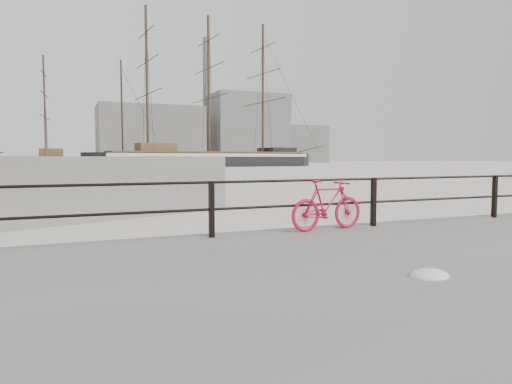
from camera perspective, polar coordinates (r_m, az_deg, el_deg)
name	(u,v)px	position (r m, az deg, el deg)	size (l,w,h in m)	color
ground	(368,241)	(9.98, 13.86, -6.01)	(400.00, 400.00, 0.00)	white
guardrail	(373,202)	(9.74, 14.47, -1.21)	(28.00, 0.10, 1.00)	black
bicycle	(327,205)	(8.99, 8.89, -1.61)	(1.64, 0.25, 0.99)	red
barque_black	(209,167)	(91.77, -5.86, 3.17)	(54.14, 17.72, 31.05)	black
schooner_mid	(86,167)	(93.12, -20.49, 2.93)	(30.08, 12.73, 21.53)	white
industrial_west	(150,135)	(150.27, -13.10, 6.94)	(32.00, 18.00, 18.00)	gray
industrial_mid	(246,129)	(164.85, -1.24, 7.85)	(26.00, 20.00, 24.00)	gray
industrial_east	(296,144)	(178.84, 5.06, 5.95)	(20.00, 16.00, 14.00)	gray
smokestack	(207,101)	(166.19, -6.15, 11.26)	(2.80, 2.80, 44.00)	gray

